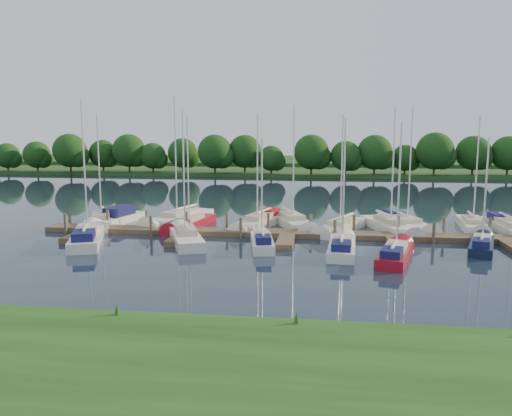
# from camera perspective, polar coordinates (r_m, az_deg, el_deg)

# --- Properties ---
(ground) EXTENTS (260.00, 260.00, 0.00)m
(ground) POSITION_cam_1_polar(r_m,az_deg,el_deg) (31.84, 2.75, -6.14)
(ground) COLOR #17202F
(ground) RESTS_ON ground
(near_bank) EXTENTS (90.00, 10.00, 0.50)m
(near_bank) POSITION_cam_1_polar(r_m,az_deg,el_deg) (16.83, -2.03, -19.15)
(near_bank) COLOR #1C4112
(near_bank) RESTS_ON ground
(dock) EXTENTS (40.00, 6.00, 0.40)m
(dock) POSITION_cam_1_polar(r_m,az_deg,el_deg) (38.89, 3.64, -3.14)
(dock) COLOR brown
(dock) RESTS_ON ground
(mooring_pilings) EXTENTS (38.24, 2.84, 2.00)m
(mooring_pilings) POSITION_cam_1_polar(r_m,az_deg,el_deg) (39.91, 3.76, -2.25)
(mooring_pilings) COLOR #473D33
(mooring_pilings) RESTS_ON ground
(far_shore) EXTENTS (180.00, 30.00, 0.60)m
(far_shore) POSITION_cam_1_polar(r_m,az_deg,el_deg) (106.01, 6.12, 4.31)
(far_shore) COLOR #1C3C17
(far_shore) RESTS_ON ground
(distant_hill) EXTENTS (220.00, 40.00, 1.40)m
(distant_hill) POSITION_cam_1_polar(r_m,az_deg,el_deg) (130.92, 6.39, 5.28)
(distant_hill) COLOR #315625
(distant_hill) RESTS_ON ground
(treeline) EXTENTS (144.37, 9.83, 8.32)m
(treeline) POSITION_cam_1_polar(r_m,az_deg,el_deg) (92.99, 7.01, 6.01)
(treeline) COLOR #38281C
(treeline) RESTS_ON ground
(sailboat_n_0) EXTENTS (4.18, 7.78, 10.11)m
(sailboat_n_0) POSITION_cam_1_polar(r_m,az_deg,el_deg) (46.15, -17.21, -1.55)
(sailboat_n_0) COLOR white
(sailboat_n_0) RESTS_ON ground
(motorboat) EXTENTS (3.06, 6.71, 1.86)m
(motorboat) POSITION_cam_1_polar(r_m,az_deg,el_deg) (46.83, -15.53, -1.22)
(motorboat) COLOR white
(motorboat) RESTS_ON ground
(sailboat_n_2) EXTENTS (4.53, 9.33, 11.75)m
(sailboat_n_2) POSITION_cam_1_polar(r_m,az_deg,el_deg) (46.04, -8.84, -1.30)
(sailboat_n_2) COLOR white
(sailboat_n_2) RESTS_ON ground
(sailboat_n_3) EXTENTS (2.96, 7.89, 9.91)m
(sailboat_n_3) POSITION_cam_1_polar(r_m,az_deg,el_deg) (43.51, -7.53, -1.85)
(sailboat_n_3) COLOR maroon
(sailboat_n_3) RESTS_ON ground
(sailboat_n_4) EXTENTS (3.87, 7.83, 10.13)m
(sailboat_n_4) POSITION_cam_1_polar(r_m,az_deg,el_deg) (43.33, 0.41, -1.73)
(sailboat_n_4) COLOR white
(sailboat_n_4) RESTS_ON ground
(sailboat_n_5) EXTENTS (4.49, 8.34, 10.75)m
(sailboat_n_5) POSITION_cam_1_polar(r_m,az_deg,el_deg) (43.82, 4.13, -1.71)
(sailboat_n_5) COLOR white
(sailboat_n_5) RESTS_ON ground
(sailboat_n_6) EXTENTS (4.53, 7.62, 9.92)m
(sailboat_n_6) POSITION_cam_1_polar(r_m,az_deg,el_deg) (42.09, 9.73, -2.25)
(sailboat_n_6) COLOR white
(sailboat_n_6) RESTS_ON ground
(sailboat_n_7) EXTENTS (4.01, 8.24, 10.60)m
(sailboat_n_7) POSITION_cam_1_polar(r_m,az_deg,el_deg) (42.91, 14.97, -2.20)
(sailboat_n_7) COLOR white
(sailboat_n_7) RESTS_ON ground
(sailboat_n_8) EXTENTS (3.93, 8.54, 10.68)m
(sailboat_n_8) POSITION_cam_1_polar(r_m,az_deg,el_deg) (44.98, 16.71, -1.75)
(sailboat_n_8) COLOR white
(sailboat_n_8) RESTS_ON ground
(sailboat_n_9) EXTENTS (2.57, 7.81, 9.82)m
(sailboat_n_9) POSITION_cam_1_polar(r_m,az_deg,el_deg) (46.24, 23.50, -1.88)
(sailboat_n_9) COLOR white
(sailboat_n_9) RESTS_ON ground
(sailboat_n_10) EXTENTS (2.34, 8.80, 11.18)m
(sailboat_n_10) POSITION_cam_1_polar(r_m,az_deg,el_deg) (45.56, 27.10, -2.18)
(sailboat_n_10) COLOR white
(sailboat_n_10) RESTS_ON ground
(sailboat_s_0) EXTENTS (4.44, 8.50, 10.97)m
(sailboat_s_0) POSITION_cam_1_polar(r_m,az_deg,el_deg) (39.19, -18.72, -3.29)
(sailboat_s_0) COLOR white
(sailboat_s_0) RESTS_ON ground
(sailboat_s_1) EXTENTS (4.30, 7.77, 10.21)m
(sailboat_s_1) POSITION_cam_1_polar(r_m,az_deg,el_deg) (37.55, -8.05, -3.50)
(sailboat_s_1) COLOR white
(sailboat_s_1) RESTS_ON ground
(sailboat_s_2) EXTENTS (2.35, 6.23, 8.09)m
(sailboat_s_2) POSITION_cam_1_polar(r_m,az_deg,el_deg) (35.65, 0.70, -4.00)
(sailboat_s_2) COLOR white
(sailboat_s_2) RESTS_ON ground
(sailboat_s_3) EXTENTS (2.18, 7.41, 9.45)m
(sailboat_s_3) POSITION_cam_1_polar(r_m,az_deg,el_deg) (34.73, 9.81, -4.47)
(sailboat_s_3) COLOR white
(sailboat_s_3) RESTS_ON ground
(sailboat_s_4) EXTENTS (3.20, 7.16, 9.12)m
(sailboat_s_4) POSITION_cam_1_polar(r_m,az_deg,el_deg) (33.56, 15.64, -5.13)
(sailboat_s_4) COLOR maroon
(sailboat_s_4) RESTS_ON ground
(sailboat_s_5) EXTENTS (3.10, 6.25, 8.12)m
(sailboat_s_5) POSITION_cam_1_polar(r_m,az_deg,el_deg) (38.11, 24.39, -3.96)
(sailboat_s_5) COLOR black
(sailboat_s_5) RESTS_ON ground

